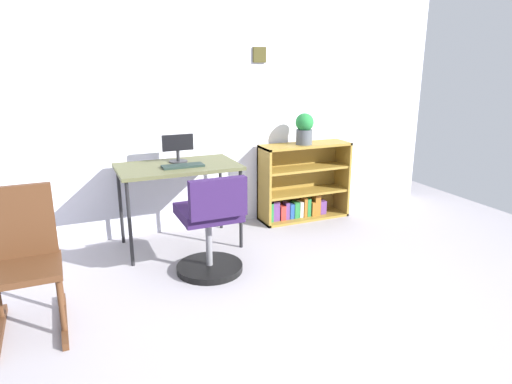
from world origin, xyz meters
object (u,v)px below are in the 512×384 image
object	(u,v)px
potted_plant_on_shelf	(304,128)
desk	(178,172)
office_chair	(211,230)
keyboard	(183,166)
monitor	(178,148)
rocking_chair	(24,258)
bookshelf_low	(301,185)

from	to	relation	value
potted_plant_on_shelf	desk	bearing A→B (deg)	-172.11
office_chair	keyboard	bearing A→B (deg)	94.84
monitor	rocking_chair	xyz separation A→B (m)	(-1.22, -0.98, -0.42)
keyboard	office_chair	world-z (taller)	office_chair
bookshelf_low	office_chair	bearing A→B (deg)	-144.94
bookshelf_low	potted_plant_on_shelf	world-z (taller)	potted_plant_on_shelf
office_chair	bookshelf_low	world-z (taller)	office_chair
monitor	bookshelf_low	distance (m)	1.42
monitor	rocking_chair	bearing A→B (deg)	-141.40
rocking_chair	potted_plant_on_shelf	bearing A→B (deg)	22.67
keyboard	potted_plant_on_shelf	bearing A→B (deg)	11.68
rocking_chair	bookshelf_low	xyz separation A→B (m)	(2.54, 1.11, -0.10)
potted_plant_on_shelf	bookshelf_low	bearing A→B (deg)	78.43
desk	bookshelf_low	bearing A→B (deg)	10.13
desk	rocking_chair	world-z (taller)	rocking_chair
desk	office_chair	bearing A→B (deg)	-83.90
desk	potted_plant_on_shelf	xyz separation A→B (m)	(1.34, 0.19, 0.27)
keyboard	rocking_chair	distance (m)	1.47
office_chair	rocking_chair	bearing A→B (deg)	-170.38
monitor	keyboard	size ratio (longest dim) A/B	0.78
desk	keyboard	xyz separation A→B (m)	(0.02, -0.09, 0.07)
rocking_chair	monitor	bearing A→B (deg)	38.60
monitor	rocking_chair	size ratio (longest dim) A/B	0.31
bookshelf_low	keyboard	bearing A→B (deg)	-166.14
desk	rocking_chair	distance (m)	1.49
monitor	desk	bearing A→B (deg)	-107.56
bookshelf_low	monitor	bearing A→B (deg)	-174.16
desk	rocking_chair	bearing A→B (deg)	-143.82
bookshelf_low	rocking_chair	bearing A→B (deg)	-156.36
desk	monitor	bearing A→B (deg)	72.44
rocking_chair	potted_plant_on_shelf	xyz separation A→B (m)	(2.52, 1.05, 0.50)
desk	keyboard	size ratio (longest dim) A/B	2.94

